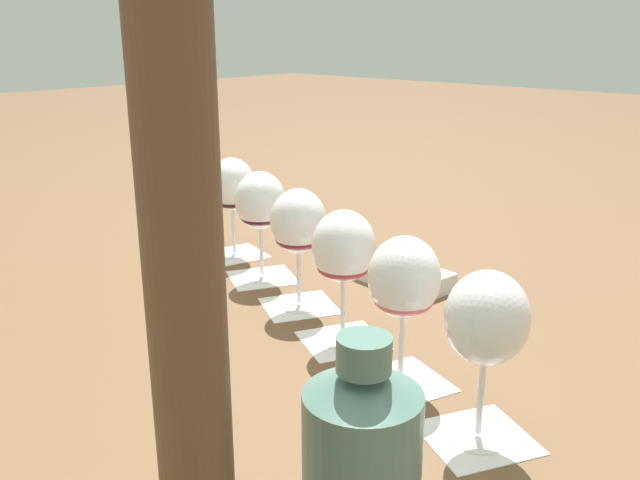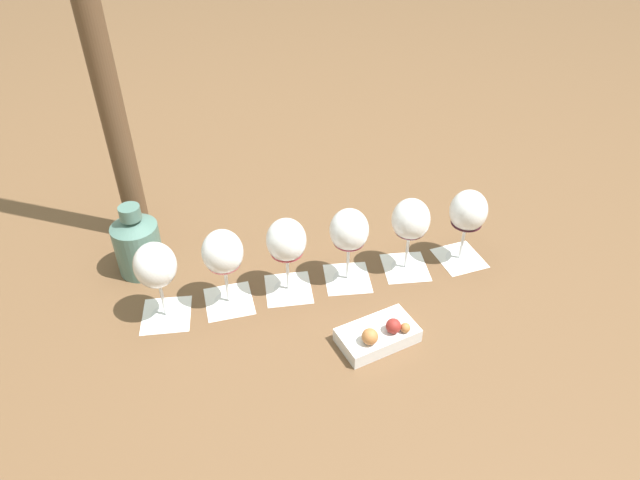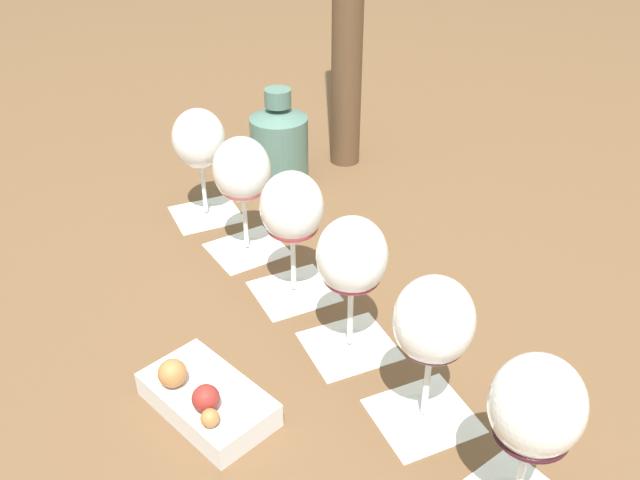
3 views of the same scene
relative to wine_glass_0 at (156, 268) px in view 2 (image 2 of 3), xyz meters
The scene contains 16 objects.
ground_plane 0.36m from the wine_glass_0, 18.35° to the right, with size 8.00×8.00×0.00m, color brown.
tasting_card_0 0.13m from the wine_glass_0, 90.00° to the left, with size 0.14×0.14×0.00m.
tasting_card_1 0.19m from the wine_glass_0, 16.78° to the right, with size 0.13×0.14×0.00m.
tasting_card_2 0.30m from the wine_glass_0, 17.31° to the right, with size 0.14×0.14×0.00m.
tasting_card_3 0.43m from the wine_glass_0, 18.22° to the right, with size 0.14×0.14×0.00m.
tasting_card_4 0.56m from the wine_glass_0, 18.47° to the right, with size 0.14×0.14×0.00m.
tasting_card_5 0.70m from the wine_glass_0, 18.90° to the right, with size 0.13×0.13×0.00m.
wine_glass_0 is the anchor object (origin of this frame).
wine_glass_1 0.13m from the wine_glass_0, 16.78° to the right, with size 0.09×0.09×0.19m.
wine_glass_2 0.27m from the wine_glass_0, 17.31° to the right, with size 0.09×0.09×0.19m.
wine_glass_3 0.41m from the wine_glass_0, 18.22° to the right, with size 0.09×0.09×0.19m.
wine_glass_4 0.55m from the wine_glass_0, 18.47° to the right, with size 0.09×0.09×0.19m.
wine_glass_5 0.69m from the wine_glass_0, 18.90° to the right, with size 0.09×0.09×0.19m.
ceramic_vase 0.18m from the wine_glass_0, 84.48° to the left, with size 0.10×0.10×0.17m.
snack_dish 0.46m from the wine_glass_0, 44.40° to the right, with size 0.17×0.11×0.06m.
umbrella_pole 0.49m from the wine_glass_0, 78.47° to the left, with size 0.06×0.06×1.00m.
Camera 2 is at (-0.55, -0.79, 0.87)m, focal length 32.00 mm.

